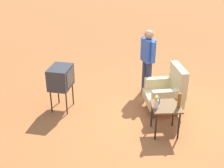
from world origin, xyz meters
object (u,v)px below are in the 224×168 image
soda_can_blue (158,100)px  flower_vase (156,101)px  person_standing (148,58)px  tv_on_stand (61,78)px  armchair (168,91)px  bottle_tall_amber (179,100)px  side_table (166,110)px

soda_can_blue → flower_vase: 0.22m
person_standing → soda_can_blue: person_standing is taller
tv_on_stand → soda_can_blue: bearing=64.1°
armchair → flower_vase: bearing=-25.8°
armchair → flower_vase: size_ratio=4.00×
soda_can_blue → person_standing: bearing=178.3°
soda_can_blue → flower_vase: flower_vase is taller
person_standing → bottle_tall_amber: person_standing is taller
bottle_tall_amber → flower_vase: size_ratio=1.13×
person_standing → bottle_tall_amber: (1.81, 0.32, -0.17)m
armchair → flower_vase: armchair is taller
side_table → bottle_tall_amber: (0.07, 0.23, 0.24)m
tv_on_stand → person_standing: 2.15m
flower_vase → person_standing: bearing=176.1°
armchair → person_standing: bearing=-160.0°
armchair → soda_can_blue: armchair is taller
side_table → flower_vase: bearing=-70.4°
bottle_tall_amber → soda_can_blue: bottle_tall_amber is taller
person_standing → flower_vase: bearing=-3.9°
side_table → soda_can_blue: (-0.11, -0.14, 0.15)m
side_table → flower_vase: size_ratio=2.35×
side_table → tv_on_stand: bearing=-116.7°
side_table → person_standing: 1.79m
side_table → person_standing: person_standing is taller
person_standing → soda_can_blue: (1.63, -0.05, -0.26)m
side_table → soda_can_blue: bearing=-126.7°
person_standing → flower_vase: size_ratio=6.19×
side_table → soda_can_blue: size_ratio=5.10×
armchair → tv_on_stand: (-0.22, -2.36, 0.28)m
person_standing → side_table: bearing=3.1°
soda_can_blue → flower_vase: bearing=-22.5°
soda_can_blue → bottle_tall_amber: bearing=64.8°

